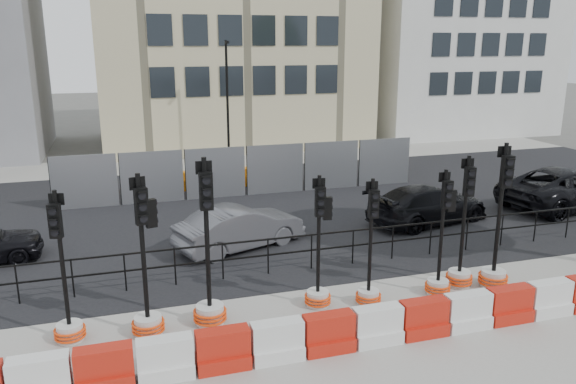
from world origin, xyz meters
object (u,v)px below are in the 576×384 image
object	(u,v)px
traffic_signal_h	(495,259)
traffic_signal_a	(67,312)
car_c	(428,204)
traffic_signal_d	(319,277)

from	to	relation	value
traffic_signal_h	traffic_signal_a	bearing A→B (deg)	-173.71
car_c	traffic_signal_h	bearing A→B (deg)	155.10
traffic_signal_a	traffic_signal_d	xyz separation A→B (m)	(5.39, -0.01, 0.08)
traffic_signal_h	car_c	bearing A→B (deg)	85.43
traffic_signal_a	traffic_signal_d	size ratio (longest dim) A/B	1.03
traffic_signal_a	car_c	size ratio (longest dim) A/B	0.68
traffic_signal_a	traffic_signal_h	size ratio (longest dim) A/B	0.88
traffic_signal_a	car_c	distance (m)	12.02
traffic_signal_h	traffic_signal_d	bearing A→B (deg)	-175.60
traffic_signal_d	car_c	size ratio (longest dim) A/B	0.66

